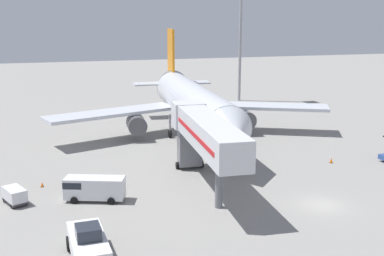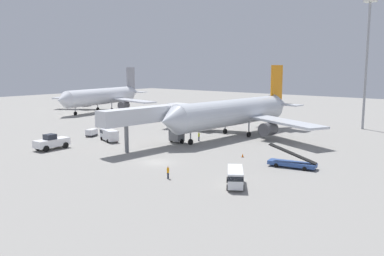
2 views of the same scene
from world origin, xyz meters
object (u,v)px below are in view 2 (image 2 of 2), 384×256
(baggage_cart_near_right, at_px, (92,132))
(ground_crew_worker_foreground, at_px, (199,136))
(safety_cone_bravo, at_px, (114,134))
(service_van_far_center, at_px, (235,177))
(pushback_tug, at_px, (52,142))
(airplane_at_gate, at_px, (235,112))
(safety_cone_alpha, at_px, (243,155))
(apron_light_mast, at_px, (368,41))
(airplane_background, at_px, (103,96))
(belt_loader_truck, at_px, (292,162))
(ground_crew_worker_midground, at_px, (168,172))
(service_van_far_left, at_px, (109,134))
(jet_bridge, at_px, (151,116))

(baggage_cart_near_right, height_order, ground_crew_worker_foreground, ground_crew_worker_foreground)
(baggage_cart_near_right, bearing_deg, safety_cone_bravo, 59.49)
(service_van_far_center, height_order, safety_cone_bravo, service_van_far_center)
(pushback_tug, height_order, ground_crew_worker_foreground, pushback_tug)
(airplane_at_gate, height_order, safety_cone_alpha, airplane_at_gate)
(baggage_cart_near_right, relative_size, apron_light_mast, 0.10)
(baggage_cart_near_right, bearing_deg, airplane_background, 138.33)
(baggage_cart_near_right, distance_m, safety_cone_bravo, 4.73)
(belt_loader_truck, relative_size, baggage_cart_near_right, 2.30)
(ground_crew_worker_foreground, bearing_deg, belt_loader_truck, -19.14)
(safety_cone_bravo, bearing_deg, apron_light_mast, 47.79)
(baggage_cart_near_right, xyz_separation_m, ground_crew_worker_midground, (34.43, -13.98, 0.06))
(service_van_far_left, xyz_separation_m, apron_light_mast, (33.60, 47.42, 18.82))
(jet_bridge, height_order, belt_loader_truck, jet_bridge)
(service_van_far_center, relative_size, safety_cone_alpha, 8.78)
(service_van_far_center, relative_size, ground_crew_worker_foreground, 3.09)
(airplane_background, bearing_deg, baggage_cart_near_right, -41.67)
(service_van_far_left, height_order, ground_crew_worker_midground, service_van_far_left)
(airplane_at_gate, distance_m, airplane_background, 60.60)
(jet_bridge, bearing_deg, belt_loader_truck, 4.83)
(belt_loader_truck, height_order, ground_crew_worker_foreground, belt_loader_truck)
(baggage_cart_near_right, bearing_deg, jet_bridge, -1.64)
(service_van_far_left, distance_m, baggage_cart_near_right, 7.15)
(pushback_tug, distance_m, service_van_far_left, 11.72)
(service_van_far_left, bearing_deg, baggage_cart_near_right, 170.21)
(service_van_far_left, height_order, apron_light_mast, apron_light_mast)
(service_van_far_left, height_order, safety_cone_alpha, service_van_far_left)
(jet_bridge, height_order, safety_cone_alpha, jet_bridge)
(ground_crew_worker_foreground, height_order, ground_crew_worker_midground, ground_crew_worker_foreground)
(service_van_far_left, bearing_deg, service_van_far_center, -15.81)
(ground_crew_worker_foreground, relative_size, ground_crew_worker_midground, 1.06)
(belt_loader_truck, distance_m, safety_cone_alpha, 9.34)
(pushback_tug, distance_m, ground_crew_worker_midground, 28.82)
(baggage_cart_near_right, distance_m, ground_crew_worker_midground, 37.16)
(airplane_at_gate, xyz_separation_m, jet_bridge, (-4.72, -19.93, 0.69))
(airplane_at_gate, bearing_deg, airplane_background, 167.65)
(service_van_far_center, bearing_deg, safety_cone_alpha, 119.14)
(service_van_far_center, bearing_deg, baggage_cart_near_right, 165.15)
(airplane_at_gate, distance_m, baggage_cart_near_right, 30.25)
(airplane_at_gate, relative_size, airplane_background, 1.04)
(airplane_at_gate, relative_size, apron_light_mast, 1.41)
(airplane_at_gate, distance_m, service_van_far_center, 37.15)
(ground_crew_worker_foreground, distance_m, ground_crew_worker_midground, 27.53)
(airplane_background, distance_m, apron_light_mast, 79.71)
(ground_crew_worker_midground, xyz_separation_m, safety_cone_bravo, (-32.05, 18.02, -0.63))
(service_van_far_left, distance_m, airplane_background, 54.99)
(airplane_at_gate, distance_m, jet_bridge, 20.50)
(pushback_tug, height_order, service_van_far_left, pushback_tug)
(belt_loader_truck, relative_size, safety_cone_alpha, 11.37)
(belt_loader_truck, xyz_separation_m, apron_light_mast, (-3.70, 44.51, 19.34))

